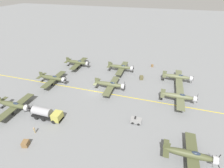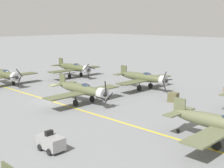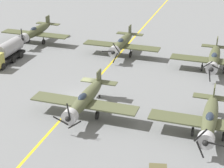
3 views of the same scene
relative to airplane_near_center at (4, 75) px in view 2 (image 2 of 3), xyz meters
The scene contains 9 objects.
ground_plane 15.43m from the airplane_near_center, 87.84° to the left, with size 400.00×400.00×0.00m, color slate.
taxiway_stripe 15.43m from the airplane_near_center, 87.84° to the left, with size 0.30×160.00×0.01m, color yellow.
airplane_near_center is the anchor object (origin of this frame).
airplane_mid_left 24.69m from the airplane_near_center, 127.45° to the left, with size 12.00×9.98×3.65m.
airplane_far_center 40.01m from the airplane_near_center, 91.58° to the left, with size 12.00×9.98×3.80m.
airplane_mid_center 19.61m from the airplane_near_center, 94.87° to the left, with size 12.00×9.98×3.79m.
airplane_near_left 14.29m from the airplane_near_center, behind, with size 12.00×9.98×3.65m.
tow_tractor 31.94m from the airplane_near_center, 70.32° to the left, with size 1.57×2.60×1.79m.
supply_crate_outboard 30.20m from the airplane_near_center, 112.56° to the left, with size 1.50×1.25×1.25m, color brown.
Camera 2 is at (24.77, 36.72, 11.11)m, focal length 50.00 mm.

